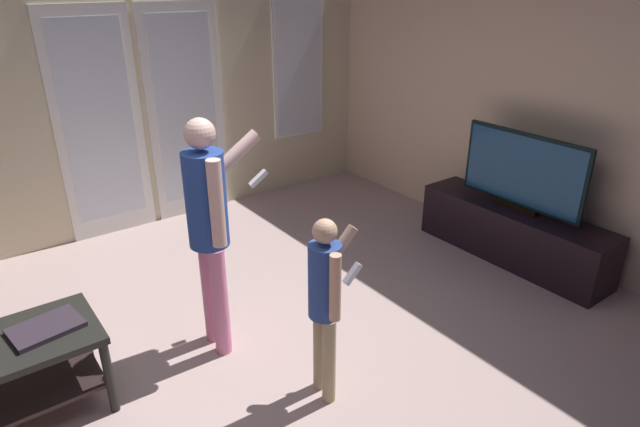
% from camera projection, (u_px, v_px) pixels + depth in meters
% --- Properties ---
extents(ground_plane, '(6.16, 5.19, 0.02)m').
position_uv_depth(ground_plane, '(225.00, 388.00, 3.20)').
color(ground_plane, '#BA9E99').
extents(wall_back_with_doors, '(6.16, 0.09, 2.55)m').
position_uv_depth(wall_back_with_doors, '(87.00, 101.00, 4.63)').
color(wall_back_with_doors, beige).
rests_on(wall_back_with_doors, ground_plane).
extents(wall_right_plain, '(0.06, 5.19, 2.52)m').
position_uv_depth(wall_right_plain, '(551.00, 107.00, 4.34)').
color(wall_right_plain, beige).
rests_on(wall_right_plain, ground_plane).
extents(tv_stand, '(0.42, 1.66, 0.46)m').
position_uv_depth(tv_stand, '(513.00, 234.00, 4.56)').
color(tv_stand, black).
rests_on(tv_stand, ground_plane).
extents(flat_screen_tv, '(0.08, 1.09, 0.65)m').
position_uv_depth(flat_screen_tv, '(523.00, 172.00, 4.33)').
color(flat_screen_tv, black).
rests_on(flat_screen_tv, tv_stand).
extents(person_adult, '(0.63, 0.41, 1.53)m').
position_uv_depth(person_adult, '(210.00, 218.00, 3.20)').
color(person_adult, pink).
rests_on(person_adult, ground_plane).
extents(person_child, '(0.40, 0.30, 1.12)m').
position_uv_depth(person_child, '(326.00, 295.00, 2.88)').
color(person_child, tan).
rests_on(person_child, ground_plane).
extents(laptop_closed, '(0.38, 0.30, 0.03)m').
position_uv_depth(laptop_closed, '(46.00, 328.00, 2.87)').
color(laptop_closed, '#342934').
rests_on(laptop_closed, coffee_table).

